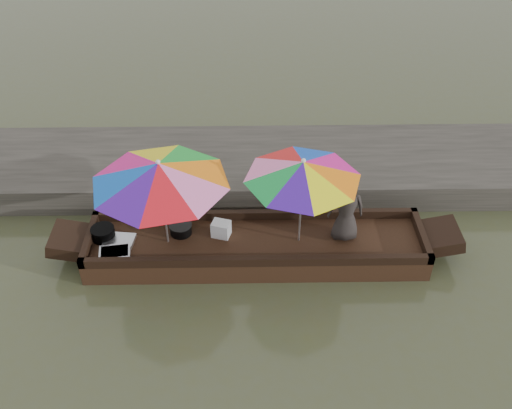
{
  "coord_description": "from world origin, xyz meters",
  "views": [
    {
      "loc": [
        -0.11,
        -6.73,
        6.43
      ],
      "look_at": [
        0.0,
        0.1,
        1.0
      ],
      "focal_mm": 40.0,
      "sensor_mm": 36.0,
      "label": 1
    }
  ],
  "objects_px": {
    "charcoal_grill": "(181,229)",
    "umbrella_stern": "(301,202)",
    "boat_hull": "(256,248)",
    "tray_scallop": "(119,240)",
    "cooking_pot": "(103,233)",
    "umbrella_bow": "(163,203)",
    "tray_crayfish": "(115,253)",
    "supply_bag": "(221,229)",
    "vendor": "(347,208)"
  },
  "relations": [
    {
      "from": "umbrella_stern",
      "to": "boat_hull",
      "type": "bearing_deg",
      "value": 180.0
    },
    {
      "from": "cooking_pot",
      "to": "umbrella_stern",
      "type": "bearing_deg",
      "value": -1.92
    },
    {
      "from": "boat_hull",
      "to": "umbrella_stern",
      "type": "distance_m",
      "value": 1.17
    },
    {
      "from": "cooking_pot",
      "to": "umbrella_bow",
      "type": "distance_m",
      "value": 1.24
    },
    {
      "from": "tray_scallop",
      "to": "umbrella_stern",
      "type": "xyz_separation_m",
      "value": [
        2.84,
        -0.01,
        0.74
      ]
    },
    {
      "from": "cooking_pot",
      "to": "charcoal_grill",
      "type": "relative_size",
      "value": 1.07
    },
    {
      "from": "supply_bag",
      "to": "boat_hull",
      "type": "bearing_deg",
      "value": -13.88
    },
    {
      "from": "vendor",
      "to": "umbrella_stern",
      "type": "height_order",
      "value": "umbrella_stern"
    },
    {
      "from": "boat_hull",
      "to": "tray_scallop",
      "type": "distance_m",
      "value": 2.17
    },
    {
      "from": "supply_bag",
      "to": "vendor",
      "type": "bearing_deg",
      "value": -1.9
    },
    {
      "from": "boat_hull",
      "to": "cooking_pot",
      "type": "relative_size",
      "value": 14.4
    },
    {
      "from": "umbrella_stern",
      "to": "tray_crayfish",
      "type": "bearing_deg",
      "value": -173.88
    },
    {
      "from": "supply_bag",
      "to": "umbrella_stern",
      "type": "bearing_deg",
      "value": -6.35
    },
    {
      "from": "cooking_pot",
      "to": "supply_bag",
      "type": "relative_size",
      "value": 1.33
    },
    {
      "from": "vendor",
      "to": "umbrella_stern",
      "type": "distance_m",
      "value": 0.75
    },
    {
      "from": "boat_hull",
      "to": "tray_scallop",
      "type": "relative_size",
      "value": 11.41
    },
    {
      "from": "cooking_pot",
      "to": "tray_scallop",
      "type": "bearing_deg",
      "value": -20.38
    },
    {
      "from": "boat_hull",
      "to": "cooking_pot",
      "type": "height_order",
      "value": "cooking_pot"
    },
    {
      "from": "charcoal_grill",
      "to": "umbrella_stern",
      "type": "height_order",
      "value": "umbrella_stern"
    },
    {
      "from": "charcoal_grill",
      "to": "tray_crayfish",
      "type": "bearing_deg",
      "value": -152.37
    },
    {
      "from": "boat_hull",
      "to": "vendor",
      "type": "height_order",
      "value": "vendor"
    },
    {
      "from": "boat_hull",
      "to": "cooking_pot",
      "type": "distance_m",
      "value": 2.45
    },
    {
      "from": "boat_hull",
      "to": "tray_scallop",
      "type": "height_order",
      "value": "tray_scallop"
    },
    {
      "from": "boat_hull",
      "to": "umbrella_stern",
      "type": "bearing_deg",
      "value": 0.0
    },
    {
      "from": "charcoal_grill",
      "to": "tray_scallop",
      "type": "bearing_deg",
      "value": -168.36
    },
    {
      "from": "vendor",
      "to": "umbrella_bow",
      "type": "xyz_separation_m",
      "value": [
        -2.79,
        -0.07,
        0.2
      ]
    },
    {
      "from": "boat_hull",
      "to": "tray_scallop",
      "type": "xyz_separation_m",
      "value": [
        -2.16,
        0.01,
        0.21
      ]
    },
    {
      "from": "cooking_pot",
      "to": "supply_bag",
      "type": "bearing_deg",
      "value": 1.01
    },
    {
      "from": "tray_scallop",
      "to": "supply_bag",
      "type": "relative_size",
      "value": 1.68
    },
    {
      "from": "boat_hull",
      "to": "charcoal_grill",
      "type": "relative_size",
      "value": 15.37
    },
    {
      "from": "charcoal_grill",
      "to": "umbrella_stern",
      "type": "xyz_separation_m",
      "value": [
        1.89,
        -0.2,
        0.69
      ]
    },
    {
      "from": "charcoal_grill",
      "to": "supply_bag",
      "type": "relative_size",
      "value": 1.25
    },
    {
      "from": "tray_crayfish",
      "to": "tray_scallop",
      "type": "relative_size",
      "value": 1.0
    },
    {
      "from": "tray_scallop",
      "to": "vendor",
      "type": "xyz_separation_m",
      "value": [
        3.56,
        0.07,
        0.55
      ]
    },
    {
      "from": "supply_bag",
      "to": "tray_scallop",
      "type": "bearing_deg",
      "value": -175.31
    },
    {
      "from": "charcoal_grill",
      "to": "umbrella_stern",
      "type": "distance_m",
      "value": 2.02
    },
    {
      "from": "boat_hull",
      "to": "umbrella_stern",
      "type": "xyz_separation_m",
      "value": [
        0.68,
        0.0,
        0.95
      ]
    },
    {
      "from": "charcoal_grill",
      "to": "umbrella_bow",
      "type": "bearing_deg",
      "value": -133.11
    },
    {
      "from": "tray_scallop",
      "to": "umbrella_stern",
      "type": "relative_size",
      "value": 0.27
    },
    {
      "from": "umbrella_bow",
      "to": "tray_crayfish",
      "type": "bearing_deg",
      "value": -158.61
    },
    {
      "from": "boat_hull",
      "to": "charcoal_grill",
      "type": "distance_m",
      "value": 1.25
    },
    {
      "from": "cooking_pot",
      "to": "tray_crayfish",
      "type": "height_order",
      "value": "cooking_pot"
    },
    {
      "from": "cooking_pot",
      "to": "vendor",
      "type": "relative_size",
      "value": 0.32
    },
    {
      "from": "tray_crayfish",
      "to": "umbrella_bow",
      "type": "distance_m",
      "value": 1.11
    },
    {
      "from": "charcoal_grill",
      "to": "vendor",
      "type": "distance_m",
      "value": 2.65
    },
    {
      "from": "tray_crayfish",
      "to": "boat_hull",
      "type": "bearing_deg",
      "value": 8.0
    },
    {
      "from": "cooking_pot",
      "to": "umbrella_stern",
      "type": "distance_m",
      "value": 3.18
    },
    {
      "from": "cooking_pot",
      "to": "supply_bag",
      "type": "height_order",
      "value": "supply_bag"
    },
    {
      "from": "tray_crayfish",
      "to": "umbrella_stern",
      "type": "height_order",
      "value": "umbrella_stern"
    },
    {
      "from": "cooking_pot",
      "to": "umbrella_stern",
      "type": "height_order",
      "value": "umbrella_stern"
    }
  ]
}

